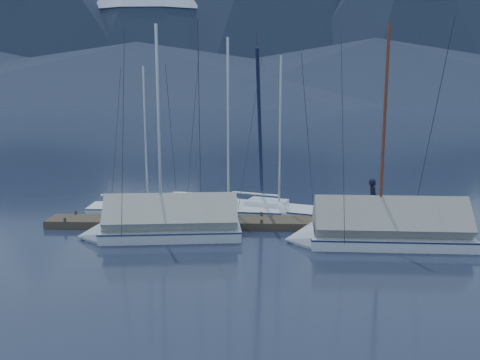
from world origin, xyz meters
name	(u,v)px	position (x,y,z in m)	size (l,w,h in m)	color
ground	(238,239)	(0.00, 0.00, 0.00)	(1000.00, 1000.00, 0.00)	black
mountain_range	(262,18)	(4.12, 370.45, 58.65)	(877.00, 584.00, 150.50)	#475675
dock	(240,224)	(0.00, 2.00, 0.11)	(18.00, 1.50, 0.54)	#382D23
mooring_posts	(229,219)	(-0.50, 2.00, 0.35)	(15.12, 1.52, 0.35)	#382D23
sailboat_open_left	(156,210)	(-4.43, 4.50, 0.14)	(6.21, 2.66, 8.19)	white
sailboat_open_mid	(238,212)	(-0.15, 4.02, 0.17)	(7.47, 3.16, 9.64)	silver
sailboat_open_right	(288,213)	(2.34, 4.15, 0.15)	(6.81, 4.05, 8.71)	white
sailboat_covered_near	(375,233)	(5.66, -0.56, 0.49)	(7.62, 3.26, 9.82)	silver
sailboat_covered_far	(158,227)	(-3.45, 0.05, 0.48)	(7.16, 3.04, 9.79)	silver
person	(373,199)	(6.19, 2.45, 1.27)	(0.68, 0.45, 1.87)	black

